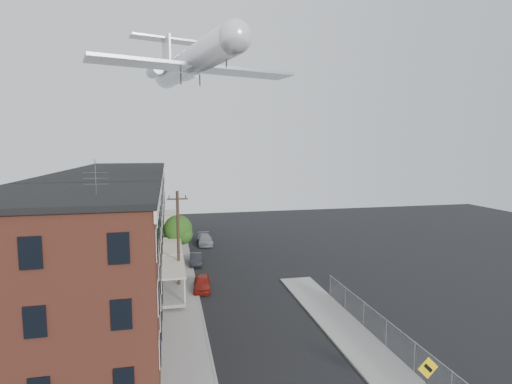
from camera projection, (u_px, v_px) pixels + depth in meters
The scene contains 18 objects.
sidewalk_left at pixel (179, 271), 41.24m from camera, with size 3.00×62.00×0.12m, color gray.
sidewalk_right at pixel (357, 342), 26.14m from camera, with size 3.00×26.00×0.12m, color gray.
curb_left at pixel (193, 270), 41.55m from camera, with size 0.15×62.00×0.14m, color gray.
curb_right at pixel (336, 344), 25.83m from camera, with size 0.15×26.00×0.14m, color gray.
corner_building at pixel (69, 281), 22.78m from camera, with size 10.31×12.30×12.15m.
row_house_a at pixel (98, 243), 32.01m from camera, with size 11.98×7.00×10.30m.
row_house_b at pixel (110, 226), 38.80m from camera, with size 11.98×7.00×10.30m.
row_house_c at pixel (119, 214), 45.59m from camera, with size 11.98×7.00×10.30m.
row_house_d at pixel (125, 206), 52.38m from camera, with size 11.98×7.00×10.30m.
row_house_e at pixel (130, 199), 59.18m from camera, with size 11.98×7.00×10.30m.
chainlink_fence at pixel (386, 333), 25.39m from camera, with size 0.06×18.06×1.90m.
warning_sign at pixel (427, 375), 19.14m from camera, with size 1.10×0.11×2.80m.
utility_pole at pixel (178, 240), 34.88m from camera, with size 1.80×0.26×9.00m.
street_tree at pixel (179, 231), 44.72m from camera, with size 3.22×3.20×5.20m.
car_near at pixel (202, 283), 35.77m from camera, with size 1.50×3.72×1.27m, color maroon.
car_mid at pixel (196, 259), 43.52m from camera, with size 1.25×3.58×1.18m, color black.
car_far at pixel (205, 239), 52.53m from camera, with size 1.87×4.59×1.33m, color gray.
airplane at pixel (191, 62), 42.89m from camera, with size 21.82×24.95×7.19m.
Camera 1 is at (-6.34, -16.86, 12.76)m, focal length 28.00 mm.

